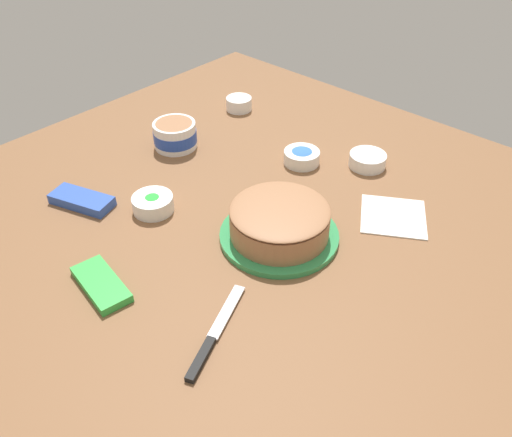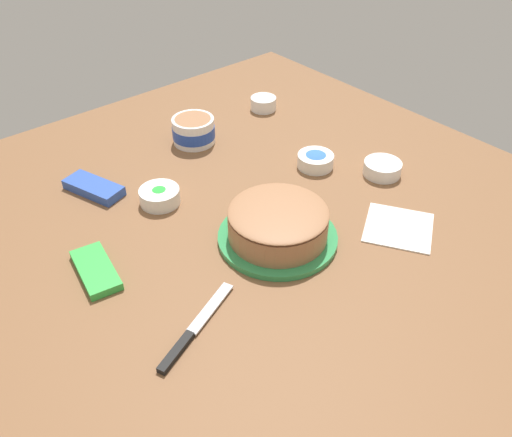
{
  "view_description": "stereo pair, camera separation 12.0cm",
  "coord_description": "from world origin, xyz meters",
  "px_view_note": "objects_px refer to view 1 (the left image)",
  "views": [
    {
      "loc": [
        0.66,
        -0.69,
        0.78
      ],
      "look_at": [
        0.03,
        0.01,
        0.04
      ],
      "focal_mm": 37.29,
      "sensor_mm": 36.0,
      "label": 1
    },
    {
      "loc": [
        0.74,
        -0.6,
        0.78
      ],
      "look_at": [
        0.03,
        0.01,
        0.04
      ],
      "focal_mm": 37.29,
      "sensor_mm": 36.0,
      "label": 2
    }
  ],
  "objects_px": {
    "frosted_cake": "(280,223)",
    "sprinkle_bowl_blue": "(302,156)",
    "sprinkle_bowl_rainbow": "(367,160)",
    "frosting_tub": "(175,135)",
    "candy_box_upper": "(82,200)",
    "sprinkle_bowl_yellow": "(239,104)",
    "candy_box_lower": "(101,284)",
    "paper_napkin": "(393,216)",
    "spreading_knife": "(212,338)",
    "sprinkle_bowl_green": "(153,203)"
  },
  "relations": [
    {
      "from": "sprinkle_bowl_rainbow",
      "to": "candy_box_lower",
      "type": "distance_m",
      "value": 0.76
    },
    {
      "from": "spreading_knife",
      "to": "frosting_tub",
      "type": "bearing_deg",
      "value": 144.25
    },
    {
      "from": "frosting_tub",
      "to": "sprinkle_bowl_rainbow",
      "type": "height_order",
      "value": "frosting_tub"
    },
    {
      "from": "frosted_cake",
      "to": "sprinkle_bowl_blue",
      "type": "height_order",
      "value": "frosted_cake"
    },
    {
      "from": "frosted_cake",
      "to": "candy_box_lower",
      "type": "xyz_separation_m",
      "value": [
        -0.17,
        -0.36,
        -0.03
      ]
    },
    {
      "from": "sprinkle_bowl_yellow",
      "to": "paper_napkin",
      "type": "distance_m",
      "value": 0.67
    },
    {
      "from": "sprinkle_bowl_rainbow",
      "to": "paper_napkin",
      "type": "xyz_separation_m",
      "value": [
        0.17,
        -0.15,
        -0.02
      ]
    },
    {
      "from": "candy_box_lower",
      "to": "sprinkle_bowl_yellow",
      "type": "bearing_deg",
      "value": 123.74
    },
    {
      "from": "frosted_cake",
      "to": "candy_box_lower",
      "type": "bearing_deg",
      "value": -114.67
    },
    {
      "from": "spreading_knife",
      "to": "candy_box_upper",
      "type": "relative_size",
      "value": 1.45
    },
    {
      "from": "spreading_knife",
      "to": "sprinkle_bowl_yellow",
      "type": "xyz_separation_m",
      "value": [
        -0.6,
        0.7,
        0.01
      ]
    },
    {
      "from": "sprinkle_bowl_yellow",
      "to": "candy_box_lower",
      "type": "bearing_deg",
      "value": -65.93
    },
    {
      "from": "frosting_tub",
      "to": "sprinkle_bowl_rainbow",
      "type": "relative_size",
      "value": 1.24
    },
    {
      "from": "spreading_knife",
      "to": "candy_box_lower",
      "type": "distance_m",
      "value": 0.27
    },
    {
      "from": "frosted_cake",
      "to": "spreading_knife",
      "type": "relative_size",
      "value": 1.19
    },
    {
      "from": "candy_box_upper",
      "to": "paper_napkin",
      "type": "distance_m",
      "value": 0.75
    },
    {
      "from": "sprinkle_bowl_rainbow",
      "to": "sprinkle_bowl_yellow",
      "type": "relative_size",
      "value": 1.22
    },
    {
      "from": "sprinkle_bowl_rainbow",
      "to": "candy_box_upper",
      "type": "distance_m",
      "value": 0.74
    },
    {
      "from": "candy_box_lower",
      "to": "candy_box_upper",
      "type": "relative_size",
      "value": 0.97
    },
    {
      "from": "candy_box_lower",
      "to": "paper_napkin",
      "type": "height_order",
      "value": "candy_box_lower"
    },
    {
      "from": "frosting_tub",
      "to": "candy_box_lower",
      "type": "bearing_deg",
      "value": -56.4
    },
    {
      "from": "sprinkle_bowl_green",
      "to": "candy_box_lower",
      "type": "distance_m",
      "value": 0.27
    },
    {
      "from": "frosting_tub",
      "to": "spreading_knife",
      "type": "bearing_deg",
      "value": -35.75
    },
    {
      "from": "frosting_tub",
      "to": "sprinkle_bowl_yellow",
      "type": "relative_size",
      "value": 1.52
    },
    {
      "from": "candy_box_upper",
      "to": "sprinkle_bowl_yellow",
      "type": "bearing_deg",
      "value": 77.84
    },
    {
      "from": "frosted_cake",
      "to": "paper_napkin",
      "type": "relative_size",
      "value": 1.79
    },
    {
      "from": "frosting_tub",
      "to": "sprinkle_bowl_yellow",
      "type": "distance_m",
      "value": 0.29
    },
    {
      "from": "frosting_tub",
      "to": "paper_napkin",
      "type": "height_order",
      "value": "frosting_tub"
    },
    {
      "from": "sprinkle_bowl_green",
      "to": "candy_box_upper",
      "type": "height_order",
      "value": "sprinkle_bowl_green"
    },
    {
      "from": "frosting_tub",
      "to": "sprinkle_bowl_blue",
      "type": "relative_size",
      "value": 1.26
    },
    {
      "from": "frosted_cake",
      "to": "sprinkle_bowl_blue",
      "type": "distance_m",
      "value": 0.32
    },
    {
      "from": "sprinkle_bowl_yellow",
      "to": "candy_box_lower",
      "type": "distance_m",
      "value": 0.83
    },
    {
      "from": "sprinkle_bowl_blue",
      "to": "candy_box_lower",
      "type": "xyz_separation_m",
      "value": [
        -0.01,
        -0.64,
        -0.01
      ]
    },
    {
      "from": "sprinkle_bowl_rainbow",
      "to": "candy_box_upper",
      "type": "xyz_separation_m",
      "value": [
        -0.42,
        -0.61,
        -0.01
      ]
    },
    {
      "from": "candy_box_lower",
      "to": "sprinkle_bowl_blue",
      "type": "bearing_deg",
      "value": 99.12
    },
    {
      "from": "paper_napkin",
      "to": "sprinkle_bowl_rainbow",
      "type": "bearing_deg",
      "value": 138.95
    },
    {
      "from": "sprinkle_bowl_yellow",
      "to": "frosted_cake",
      "type": "bearing_deg",
      "value": -38.24
    },
    {
      "from": "sprinkle_bowl_yellow",
      "to": "sprinkle_bowl_blue",
      "type": "xyz_separation_m",
      "value": [
        0.34,
        -0.12,
        0.0
      ]
    },
    {
      "from": "sprinkle_bowl_yellow",
      "to": "paper_napkin",
      "type": "relative_size",
      "value": 0.54
    },
    {
      "from": "spreading_knife",
      "to": "candy_box_upper",
      "type": "bearing_deg",
      "value": 171.69
    },
    {
      "from": "paper_napkin",
      "to": "sprinkle_bowl_blue",
      "type": "bearing_deg",
      "value": 172.36
    },
    {
      "from": "sprinkle_bowl_rainbow",
      "to": "candy_box_lower",
      "type": "height_order",
      "value": "sprinkle_bowl_rainbow"
    },
    {
      "from": "frosting_tub",
      "to": "candy_box_lower",
      "type": "distance_m",
      "value": 0.57
    },
    {
      "from": "sprinkle_bowl_green",
      "to": "sprinkle_bowl_blue",
      "type": "xyz_separation_m",
      "value": [
        0.13,
        0.41,
        -0.0
      ]
    },
    {
      "from": "sprinkle_bowl_blue",
      "to": "sprinkle_bowl_yellow",
      "type": "bearing_deg",
      "value": 161.49
    },
    {
      "from": "frosted_cake",
      "to": "paper_napkin",
      "type": "bearing_deg",
      "value": 57.78
    },
    {
      "from": "sprinkle_bowl_rainbow",
      "to": "sprinkle_bowl_blue",
      "type": "bearing_deg",
      "value": -142.84
    },
    {
      "from": "candy_box_lower",
      "to": "candy_box_upper",
      "type": "xyz_separation_m",
      "value": [
        -0.27,
        0.13,
        0.0
      ]
    },
    {
      "from": "sprinkle_bowl_yellow",
      "to": "candy_box_upper",
      "type": "xyz_separation_m",
      "value": [
        0.07,
        -0.62,
        -0.01
      ]
    },
    {
      "from": "frosted_cake",
      "to": "sprinkle_bowl_rainbow",
      "type": "distance_m",
      "value": 0.39
    }
  ]
}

